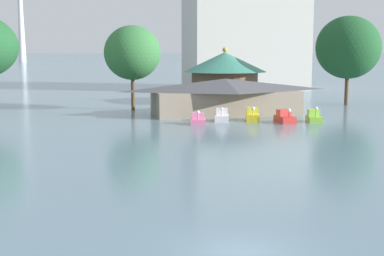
{
  "coord_description": "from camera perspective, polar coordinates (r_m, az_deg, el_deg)",
  "views": [
    {
      "loc": [
        -5.95,
        -18.89,
        7.66
      ],
      "look_at": [
        2.34,
        19.97,
        1.92
      ],
      "focal_mm": 51.28,
      "sensor_mm": 36.0,
      "label": 1
    }
  ],
  "objects": [
    {
      "name": "ground_plane",
      "position": [
        21.23,
        5.21,
        -12.95
      ],
      "size": [
        2000.0,
        2000.0,
        0.0
      ],
      "primitive_type": "plane",
      "color": "slate"
    },
    {
      "name": "pedal_boat_pink",
      "position": [
        56.2,
        0.63,
        0.86
      ],
      "size": [
        1.94,
        2.53,
        1.52
      ],
      "rotation": [
        0.0,
        0.0,
        -1.78
      ],
      "color": "pink",
      "rests_on": "ground"
    },
    {
      "name": "pedal_boat_white",
      "position": [
        58.48,
        3.12,
        1.23
      ],
      "size": [
        2.01,
        2.56,
        1.62
      ],
      "rotation": [
        0.0,
        0.0,
        -1.85
      ],
      "color": "white",
      "rests_on": "ground"
    },
    {
      "name": "pedal_boat_yellow",
      "position": [
        59.17,
        6.32,
        1.3
      ],
      "size": [
        2.03,
        2.87,
        1.63
      ],
      "rotation": [
        0.0,
        0.0,
        -1.84
      ],
      "color": "yellow",
      "rests_on": "ground"
    },
    {
      "name": "pedal_boat_red",
      "position": [
        58.16,
        9.61,
        1.09
      ],
      "size": [
        1.6,
        2.63,
        1.59
      ],
      "rotation": [
        0.0,
        0.0,
        -1.54
      ],
      "color": "red",
      "rests_on": "ground"
    },
    {
      "name": "pedal_boat_lime",
      "position": [
        59.43,
        12.56,
        1.14
      ],
      "size": [
        1.84,
        2.59,
        1.71
      ],
      "rotation": [
        0.0,
        0.0,
        -1.78
      ],
      "color": "#8CCC3F",
      "rests_on": "ground"
    },
    {
      "name": "boathouse",
      "position": [
        64.69,
        3.44,
        3.38
      ],
      "size": [
        18.02,
        8.29,
        4.21
      ],
      "color": "gray",
      "rests_on": "ground"
    },
    {
      "name": "green_roof_pavilion",
      "position": [
        78.66,
        3.42,
        5.55
      ],
      "size": [
        11.88,
        11.88,
        7.91
      ],
      "color": "brown",
      "rests_on": "ground"
    },
    {
      "name": "shoreline_tree_mid",
      "position": [
        69.48,
        -6.23,
        7.78
      ],
      "size": [
        7.06,
        7.06,
        10.58
      ],
      "color": "brown",
      "rests_on": "ground"
    },
    {
      "name": "shoreline_tree_right",
      "position": [
        78.37,
        15.94,
        8.06
      ],
      "size": [
        8.8,
        8.8,
        12.13
      ],
      "color": "brown",
      "rests_on": "ground"
    },
    {
      "name": "background_building_block",
      "position": [
        106.03,
        5.49,
        10.58
      ],
      "size": [
        22.02,
        14.53,
        24.12
      ],
      "color": "beige",
      "rests_on": "ground"
    }
  ]
}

